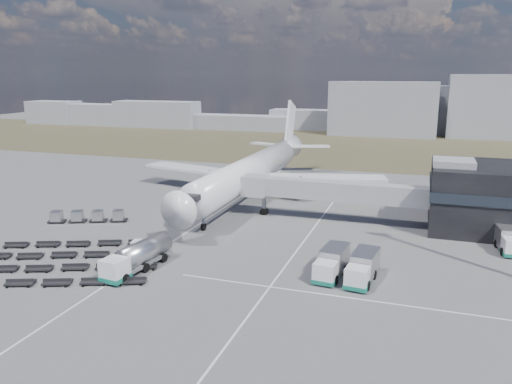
% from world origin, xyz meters
% --- Properties ---
extents(ground, '(420.00, 420.00, 0.00)m').
position_xyz_m(ground, '(0.00, 0.00, 0.00)').
color(ground, '#565659').
rests_on(ground, ground).
extents(grass_strip, '(420.00, 90.00, 0.01)m').
position_xyz_m(grass_strip, '(0.00, 110.00, 0.01)').
color(grass_strip, '#454029').
rests_on(grass_strip, ground).
extents(lane_markings, '(47.12, 110.00, 0.01)m').
position_xyz_m(lane_markings, '(9.77, 3.00, 0.01)').
color(lane_markings, silver).
rests_on(lane_markings, ground).
extents(jet_bridge, '(30.30, 3.80, 7.05)m').
position_xyz_m(jet_bridge, '(15.90, 20.42, 5.05)').
color(jet_bridge, '#939399').
rests_on(jet_bridge, ground).
extents(airliner, '(51.59, 64.53, 17.62)m').
position_xyz_m(airliner, '(0.00, 32.38, 5.29)').
color(airliner, white).
rests_on(airliner, ground).
extents(skyline, '(291.05, 27.02, 23.57)m').
position_xyz_m(skyline, '(10.18, 146.87, 8.01)').
color(skyline, '#9295A0').
rests_on(skyline, ground).
extents(fuel_tanker, '(4.09, 11.24, 3.55)m').
position_xyz_m(fuel_tanker, '(-0.92, -8.39, 1.77)').
color(fuel_tanker, white).
rests_on(fuel_tanker, ground).
extents(pushback_tug, '(3.32, 2.28, 1.39)m').
position_xyz_m(pushback_tug, '(-4.00, -2.06, 0.70)').
color(pushback_tug, white).
rests_on(pushback_tug, ground).
extents(catering_truck, '(4.42, 6.98, 2.98)m').
position_xyz_m(catering_truck, '(0.12, 36.09, 1.52)').
color(catering_truck, white).
rests_on(catering_truck, ground).
extents(service_trucks_near, '(7.06, 8.17, 3.04)m').
position_xyz_m(service_trucks_near, '(23.88, -2.73, 1.65)').
color(service_trucks_near, white).
rests_on(service_trucks_near, ground).
extents(uld_row, '(12.24, 6.40, 1.74)m').
position_xyz_m(uld_row, '(-19.66, 6.85, 1.04)').
color(uld_row, black).
rests_on(uld_row, ground).
extents(baggage_dollies, '(35.22, 25.75, 0.77)m').
position_xyz_m(baggage_dollies, '(-15.67, -11.56, 0.38)').
color(baggage_dollies, black).
rests_on(baggage_dollies, ground).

